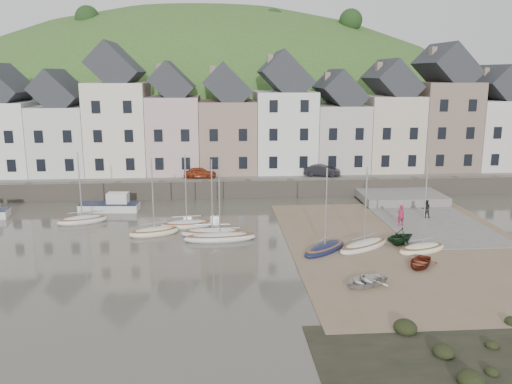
{
  "coord_description": "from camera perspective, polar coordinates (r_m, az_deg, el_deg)",
  "views": [
    {
      "loc": [
        -3.17,
        -36.58,
        12.55
      ],
      "look_at": [
        0.0,
        6.0,
        3.0
      ],
      "focal_mm": 37.5,
      "sensor_mm": 36.0,
      "label": 1
    }
  ],
  "objects": [
    {
      "name": "townhouse_terrace",
      "position": [
        61.01,
        0.4,
        7.69
      ],
      "size": [
        61.05,
        8.0,
        13.93
      ],
      "color": "white",
      "rests_on": "quay_land"
    },
    {
      "name": "slipway",
      "position": [
        49.74,
        17.34,
        -2.52
      ],
      "size": [
        8.0,
        18.0,
        0.12
      ],
      "primitive_type": "cube",
      "color": "slate",
      "rests_on": "ground"
    },
    {
      "name": "sailboat_5",
      "position": [
        38.8,
        7.35,
        -5.96
      ],
      "size": [
        4.28,
        4.25,
        6.32
      ],
      "color": "#12193B",
      "rests_on": "ground"
    },
    {
      "name": "sailboat_1",
      "position": [
        44.74,
        -7.39,
        -3.44
      ],
      "size": [
        4.5,
        2.04,
        6.32
      ],
      "color": "silver",
      "rests_on": "ground"
    },
    {
      "name": "sailboat_6",
      "position": [
        39.85,
        11.43,
        -5.61
      ],
      "size": [
        4.91,
        4.03,
        6.32
      ],
      "color": "silver",
      "rests_on": "ground"
    },
    {
      "name": "sailboat_3",
      "position": [
        42.24,
        -4.65,
        -4.35
      ],
      "size": [
        5.03,
        1.75,
        6.32
      ],
      "color": "silver",
      "rests_on": "ground"
    },
    {
      "name": "rowboat_red",
      "position": [
        37.08,
        17.08,
        -7.2
      ],
      "size": [
        3.14,
        3.34,
        0.56
      ],
      "primitive_type": "imported",
      "rotation": [
        0.0,
        0.0,
        -0.6
      ],
      "color": "maroon",
      "rests_on": "beach"
    },
    {
      "name": "person_dark",
      "position": [
        49.12,
        17.69,
        -1.71
      ],
      "size": [
        0.83,
        0.68,
        1.58
      ],
      "primitive_type": "imported",
      "rotation": [
        0.0,
        0.0,
        3.03
      ],
      "color": "black",
      "rests_on": "slipway"
    },
    {
      "name": "person_red",
      "position": [
        46.02,
        15.18,
        -2.39
      ],
      "size": [
        0.69,
        0.51,
        1.74
      ],
      "primitive_type": "imported",
      "rotation": [
        0.0,
        0.0,
        3.29
      ],
      "color": "#A01D3E",
      "rests_on": "slipway"
    },
    {
      "name": "motorboat_2",
      "position": [
        51.31,
        -15.17,
        -1.33
      ],
      "size": [
        5.56,
        2.19,
        1.7
      ],
      "color": "silver",
      "rests_on": "ground"
    },
    {
      "name": "car_left",
      "position": [
        57.06,
        -6.0,
        2.07
      ],
      "size": [
        3.49,
        1.56,
        1.16
      ],
      "primitive_type": "imported",
      "rotation": [
        0.0,
        0.0,
        1.52
      ],
      "color": "maroon",
      "rests_on": "quay_street"
    },
    {
      "name": "rowboat_white",
      "position": [
        33.14,
        11.55,
        -9.25
      ],
      "size": [
        3.46,
        3.06,
        0.59
      ],
      "primitive_type": "imported",
      "rotation": [
        0.0,
        0.0,
        -1.14
      ],
      "color": "beige",
      "rests_on": "beach"
    },
    {
      "name": "sailboat_2",
      "position": [
        43.15,
        -10.79,
        -4.16
      ],
      "size": [
        4.27,
        2.76,
        6.32
      ],
      "color": "beige",
      "rests_on": "ground"
    },
    {
      "name": "sailboat_7",
      "position": [
        40.21,
        17.27,
        -5.77
      ],
      "size": [
        4.18,
        2.77,
        6.32
      ],
      "color": "beige",
      "rests_on": "ground"
    },
    {
      "name": "sailboat_0",
      "position": [
        48.06,
        -18.03,
        -2.84
      ],
      "size": [
        4.43,
        2.86,
        6.32
      ],
      "color": "silver",
      "rests_on": "ground"
    },
    {
      "name": "seawall",
      "position": [
        54.93,
        -0.85,
        0.36
      ],
      "size": [
        70.0,
        1.2,
        1.8
      ],
      "primitive_type": "cube",
      "color": "slate",
      "rests_on": "ground"
    },
    {
      "name": "quay_street",
      "position": [
        58.22,
        -1.06,
        1.72
      ],
      "size": [
        70.0,
        7.0,
        0.1
      ],
      "primitive_type": "cube",
      "color": "slate",
      "rests_on": "quay_land"
    },
    {
      "name": "quay_land",
      "position": [
        69.66,
        -1.59,
        2.85
      ],
      "size": [
        90.0,
        30.0,
        1.5
      ],
      "primitive_type": "cube",
      "color": "#355622",
      "rests_on": "ground"
    },
    {
      "name": "shore_rocks",
      "position": [
        27.39,
        21.85,
        -15.37
      ],
      "size": [
        14.0,
        6.17,
        0.75
      ],
      "color": "black",
      "rests_on": "ground"
    },
    {
      "name": "beach",
      "position": [
        41.18,
        16.17,
        -5.61
      ],
      "size": [
        18.0,
        26.0,
        0.06
      ],
      "primitive_type": "cube",
      "color": "brown",
      "rests_on": "ground"
    },
    {
      "name": "hillside",
      "position": [
        101.31,
        -5.11,
        -4.99
      ],
      "size": [
        134.4,
        84.0,
        84.0
      ],
      "color": "#355622",
      "rests_on": "ground"
    },
    {
      "name": "rowboat_green",
      "position": [
        41.14,
        15.12,
        -4.57
      ],
      "size": [
        3.13,
        2.96,
        1.31
      ],
      "primitive_type": "imported",
      "rotation": [
        0.0,
        0.0,
        -1.15
      ],
      "color": "black",
      "rests_on": "beach"
    },
    {
      "name": "sailboat_4",
      "position": [
        41.1,
        -3.87,
        -4.82
      ],
      "size": [
        5.64,
        1.91,
        6.32
      ],
      "color": "silver",
      "rests_on": "ground"
    },
    {
      "name": "car_right",
      "position": [
        58.14,
        7.08,
        2.3
      ],
      "size": [
        4.11,
        2.2,
        1.29
      ],
      "primitive_type": "imported",
      "rotation": [
        0.0,
        0.0,
        1.34
      ],
      "color": "black",
      "rests_on": "quay_street"
    },
    {
      "name": "ground",
      "position": [
        38.81,
        0.66,
        -6.26
      ],
      "size": [
        160.0,
        160.0,
        0.0
      ],
      "primitive_type": "plane",
      "color": "#4D483D",
      "rests_on": "ground"
    }
  ]
}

